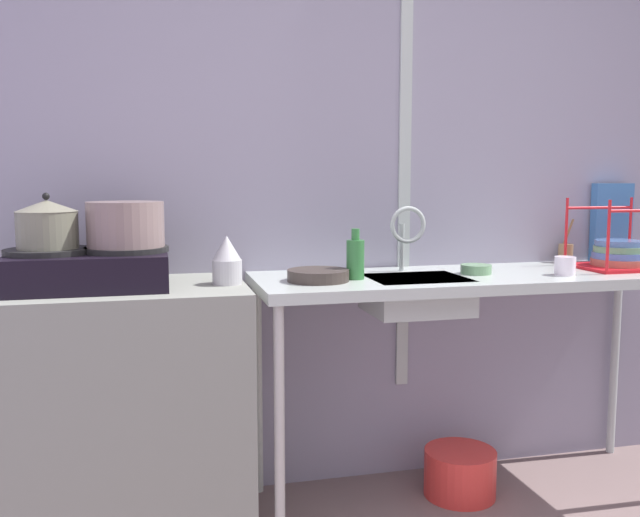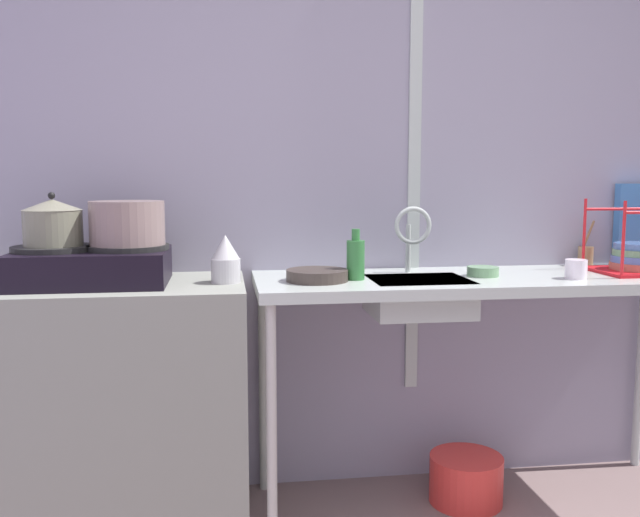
{
  "view_description": "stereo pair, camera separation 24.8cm",
  "coord_description": "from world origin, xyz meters",
  "px_view_note": "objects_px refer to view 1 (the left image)",
  "views": [
    {
      "loc": [
        -0.92,
        -0.82,
        1.28
      ],
      "look_at": [
        -0.33,
        1.58,
        0.98
      ],
      "focal_mm": 38.01,
      "sensor_mm": 36.0,
      "label": 1
    },
    {
      "loc": [
        -0.68,
        -0.86,
        1.28
      ],
      "look_at": [
        -0.33,
        1.58,
        0.98
      ],
      "focal_mm": 38.01,
      "sensor_mm": 36.0,
      "label": 2
    }
  ],
  "objects_px": {
    "pot_on_right_burner": "(126,224)",
    "utensil_jar": "(566,252)",
    "cup_by_rack": "(565,266)",
    "percolator": "(227,261)",
    "bottle_by_sink": "(355,258)",
    "bucket_on_floor": "(460,473)",
    "small_bowl_on_drainboard": "(476,269)",
    "sink_basin": "(416,295)",
    "cereal_box": "(611,222)",
    "frying_pan": "(318,275)",
    "pot_on_left_burner": "(47,224)",
    "dish_rack": "(619,255)",
    "stove": "(89,268)",
    "faucet": "(407,229)"
  },
  "relations": [
    {
      "from": "pot_on_left_burner",
      "to": "sink_basin",
      "type": "height_order",
      "value": "pot_on_left_burner"
    },
    {
      "from": "bottle_by_sink",
      "to": "bucket_on_floor",
      "type": "height_order",
      "value": "bottle_by_sink"
    },
    {
      "from": "faucet",
      "to": "utensil_jar",
      "type": "xyz_separation_m",
      "value": [
        0.8,
        0.14,
        -0.13
      ]
    },
    {
      "from": "percolator",
      "to": "utensil_jar",
      "type": "bearing_deg",
      "value": 9.52
    },
    {
      "from": "frying_pan",
      "to": "small_bowl_on_drainboard",
      "type": "xyz_separation_m",
      "value": [
        0.64,
        0.04,
        -0.0
      ]
    },
    {
      "from": "dish_rack",
      "to": "utensil_jar",
      "type": "height_order",
      "value": "dish_rack"
    },
    {
      "from": "frying_pan",
      "to": "dish_rack",
      "type": "relative_size",
      "value": 0.67
    },
    {
      "from": "bottle_by_sink",
      "to": "cup_by_rack",
      "type": "bearing_deg",
      "value": -6.53
    },
    {
      "from": "pot_on_right_burner",
      "to": "utensil_jar",
      "type": "height_order",
      "value": "pot_on_right_burner"
    },
    {
      "from": "pot_on_left_burner",
      "to": "bucket_on_floor",
      "type": "bearing_deg",
      "value": 0.27
    },
    {
      "from": "stove",
      "to": "frying_pan",
      "type": "distance_m",
      "value": 0.79
    },
    {
      "from": "frying_pan",
      "to": "pot_on_left_burner",
      "type": "bearing_deg",
      "value": 177.59
    },
    {
      "from": "dish_rack",
      "to": "utensil_jar",
      "type": "xyz_separation_m",
      "value": [
        -0.1,
        0.22,
        -0.01
      ]
    },
    {
      "from": "cup_by_rack",
      "to": "cereal_box",
      "type": "distance_m",
      "value": 0.59
    },
    {
      "from": "percolator",
      "to": "dish_rack",
      "type": "relative_size",
      "value": 0.51
    },
    {
      "from": "pot_on_left_burner",
      "to": "pot_on_right_burner",
      "type": "height_order",
      "value": "pot_on_left_burner"
    },
    {
      "from": "small_bowl_on_drainboard",
      "to": "cereal_box",
      "type": "height_order",
      "value": "cereal_box"
    },
    {
      "from": "cup_by_rack",
      "to": "bottle_by_sink",
      "type": "xyz_separation_m",
      "value": [
        -0.81,
        0.09,
        0.04
      ]
    },
    {
      "from": "percolator",
      "to": "faucet",
      "type": "xyz_separation_m",
      "value": [
        0.72,
        0.12,
        0.09
      ]
    },
    {
      "from": "percolator",
      "to": "cup_by_rack",
      "type": "height_order",
      "value": "percolator"
    },
    {
      "from": "utensil_jar",
      "to": "stove",
      "type": "bearing_deg",
      "value": -173.5
    },
    {
      "from": "faucet",
      "to": "cereal_box",
      "type": "bearing_deg",
      "value": 7.91
    },
    {
      "from": "percolator",
      "to": "small_bowl_on_drainboard",
      "type": "xyz_separation_m",
      "value": [
        0.97,
        0.03,
        -0.07
      ]
    },
    {
      "from": "percolator",
      "to": "sink_basin",
      "type": "xyz_separation_m",
      "value": [
        0.71,
        -0.01,
        -0.15
      ]
    },
    {
      "from": "small_bowl_on_drainboard",
      "to": "percolator",
      "type": "bearing_deg",
      "value": -178.51
    },
    {
      "from": "dish_rack",
      "to": "bottle_by_sink",
      "type": "height_order",
      "value": "dish_rack"
    },
    {
      "from": "pot_on_left_burner",
      "to": "sink_basin",
      "type": "distance_m",
      "value": 1.33
    },
    {
      "from": "cup_by_rack",
      "to": "percolator",
      "type": "bearing_deg",
      "value": 176.07
    },
    {
      "from": "cereal_box",
      "to": "stove",
      "type": "bearing_deg",
      "value": -169.63
    },
    {
      "from": "pot_on_left_burner",
      "to": "bucket_on_floor",
      "type": "distance_m",
      "value": 1.83
    },
    {
      "from": "small_bowl_on_drainboard",
      "to": "pot_on_right_burner",
      "type": "bearing_deg",
      "value": 179.86
    },
    {
      "from": "pot_on_right_burner",
      "to": "cereal_box",
      "type": "height_order",
      "value": "cereal_box"
    },
    {
      "from": "percolator",
      "to": "frying_pan",
      "type": "height_order",
      "value": "percolator"
    },
    {
      "from": "percolator",
      "to": "stove",
      "type": "bearing_deg",
      "value": 176.5
    },
    {
      "from": "pot_on_left_burner",
      "to": "small_bowl_on_drainboard",
      "type": "xyz_separation_m",
      "value": [
        1.56,
        -0.0,
        -0.2
      ]
    },
    {
      "from": "frying_pan",
      "to": "utensil_jar",
      "type": "xyz_separation_m",
      "value": [
        1.19,
        0.26,
        0.02
      ]
    },
    {
      "from": "faucet",
      "to": "stove",
      "type": "bearing_deg",
      "value": -175.71
    },
    {
      "from": "sink_basin",
      "to": "bottle_by_sink",
      "type": "relative_size",
      "value": 1.95
    },
    {
      "from": "frying_pan",
      "to": "small_bowl_on_drainboard",
      "type": "bearing_deg",
      "value": 3.16
    },
    {
      "from": "pot_on_left_burner",
      "to": "cup_by_rack",
      "type": "relative_size",
      "value": 2.54
    },
    {
      "from": "bottle_by_sink",
      "to": "bucket_on_floor",
      "type": "distance_m",
      "value": 1.0
    },
    {
      "from": "pot_on_right_burner",
      "to": "utensil_jar",
      "type": "bearing_deg",
      "value": 6.94
    },
    {
      "from": "percolator",
      "to": "pot_on_left_burner",
      "type": "bearing_deg",
      "value": 177.24
    },
    {
      "from": "frying_pan",
      "to": "dish_rack",
      "type": "bearing_deg",
      "value": 1.9
    },
    {
      "from": "cereal_box",
      "to": "bucket_on_floor",
      "type": "xyz_separation_m",
      "value": [
        -0.82,
        -0.22,
        -0.99
      ]
    },
    {
      "from": "pot_on_left_burner",
      "to": "sink_basin",
      "type": "bearing_deg",
      "value": -1.8
    },
    {
      "from": "percolator",
      "to": "sink_basin",
      "type": "height_order",
      "value": "percolator"
    },
    {
      "from": "sink_basin",
      "to": "cereal_box",
      "type": "distance_m",
      "value": 1.1
    },
    {
      "from": "dish_rack",
      "to": "small_bowl_on_drainboard",
      "type": "relative_size",
      "value": 2.79
    },
    {
      "from": "stove",
      "to": "sink_basin",
      "type": "xyz_separation_m",
      "value": [
        1.17,
        -0.04,
        -0.13
      ]
    }
  ]
}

